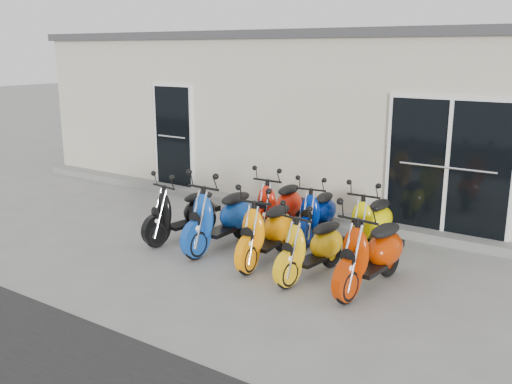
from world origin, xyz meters
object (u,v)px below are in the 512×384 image
scooter_front_blue (221,208)px  scooter_front_black (183,205)px  scooter_front_orange_b (312,238)px  scooter_back_red (278,198)px  scooter_front_red (372,242)px  scooter_back_yellow (371,214)px  scooter_front_orange_a (267,222)px  scooter_back_blue (318,206)px

scooter_front_blue → scooter_front_black: bearing=-178.5°
scooter_front_orange_b → scooter_back_red: size_ratio=0.94×
scooter_front_red → scooter_back_yellow: scooter_front_red is taller
scooter_front_blue → scooter_back_yellow: 2.29m
scooter_front_black → scooter_front_orange_a: (1.67, -0.08, 0.02)m
scooter_front_orange_a → scooter_back_red: size_ratio=1.02×
scooter_front_blue → scooter_back_blue: 1.60m
scooter_front_red → scooter_back_blue: scooter_front_red is taller
scooter_front_red → scooter_back_red: (-2.23, 1.34, -0.03)m
scooter_back_red → scooter_back_blue: bearing=1.7°
scooter_front_black → scooter_front_red: scooter_front_red is taller
scooter_front_blue → scooter_front_orange_a: 0.90m
scooter_front_orange_b → scooter_back_blue: size_ratio=1.00×
scooter_front_black → scooter_back_blue: scooter_front_black is taller
scooter_back_red → scooter_back_blue: (0.72, 0.05, -0.04)m
scooter_back_red → scooter_back_yellow: 1.65m
scooter_front_black → scooter_front_orange_b: bearing=3.6°
scooter_front_orange_b → scooter_back_yellow: bearing=88.4°
scooter_front_orange_a → scooter_front_orange_b: (0.82, -0.14, -0.05)m
scooter_front_black → scooter_back_yellow: 2.98m
scooter_front_orange_b → scooter_back_yellow: scooter_back_yellow is taller
scooter_back_blue → scooter_front_red: bearing=-51.4°
scooter_back_red → scooter_back_yellow: size_ratio=1.02×
scooter_front_black → scooter_front_red: bearing=6.3°
scooter_back_yellow → scooter_front_black: bearing=-157.6°
scooter_front_black → scooter_front_orange_b: size_ratio=1.05×
scooter_front_blue → scooter_back_red: 1.23m
scooter_front_blue → scooter_back_yellow: bearing=32.4°
scooter_back_blue → scooter_back_red: bearing=175.2°
scooter_back_red → scooter_back_blue: scooter_back_red is taller
scooter_front_black → scooter_back_yellow: scooter_front_black is taller
scooter_front_black → scooter_back_blue: (1.78, 1.25, -0.03)m
scooter_front_black → scooter_back_yellow: (2.72, 1.22, -0.00)m
scooter_back_yellow → scooter_front_blue: bearing=-150.0°
scooter_front_blue → scooter_back_red: scooter_front_blue is taller
scooter_back_red → scooter_back_yellow: (1.65, 0.02, -0.01)m
scooter_front_orange_a → scooter_back_blue: bearing=79.4°
scooter_front_black → scooter_front_red: 3.30m
scooter_back_yellow → scooter_front_orange_a: bearing=-130.7°
scooter_front_black → scooter_back_yellow: bearing=32.8°
scooter_front_blue → scooter_front_red: 2.53m
scooter_front_black → scooter_back_blue: size_ratio=1.05×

